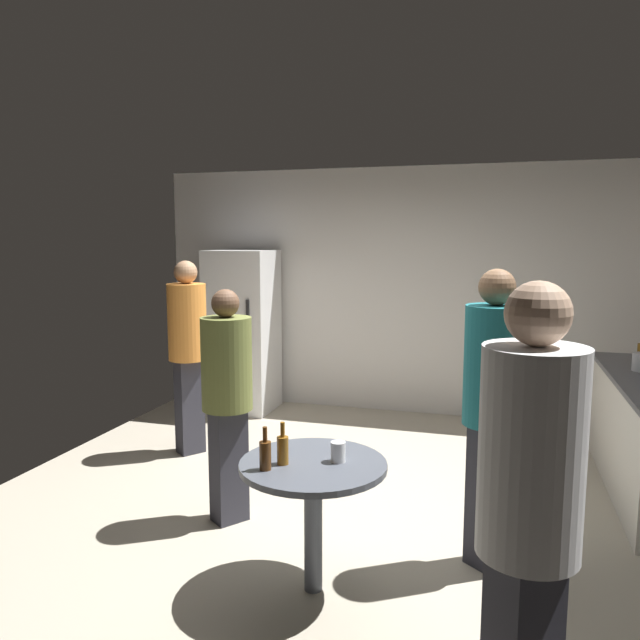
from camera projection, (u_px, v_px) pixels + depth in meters
name	position (u px, v px, depth m)	size (l,w,h in m)	color
ground_plane	(330.00, 513.00, 4.39)	(5.20, 5.20, 0.10)	#B2A893
wall_back	(393.00, 291.00, 6.71)	(5.32, 0.06, 2.70)	silver
refrigerator	(243.00, 331.00, 6.81)	(0.70, 0.68, 1.80)	white
foreground_table	(313.00, 480.00, 3.28)	(0.80, 0.80, 0.73)	#4C515B
beer_bottle_amber	(283.00, 449.00, 3.22)	(0.06, 0.06, 0.23)	#8C5919
beer_bottle_brown	(265.00, 454.00, 3.14)	(0.06, 0.06, 0.23)	#593314
plastic_cup_white	(338.00, 452.00, 3.26)	(0.08, 0.08, 0.11)	white
person_in_olive_shirt	(227.00, 388.00, 4.07)	(0.48, 0.48, 1.60)	#2D2D38
person_in_teal_shirt	(493.00, 396.00, 3.46)	(0.48, 0.48, 1.76)	#2D2D38
person_in_white_shirt	(529.00, 504.00, 2.00)	(0.48, 0.48, 1.80)	#2D2D38
person_in_orange_shirt	(188.00, 342.00, 5.38)	(0.48, 0.48, 1.74)	#2D2D38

